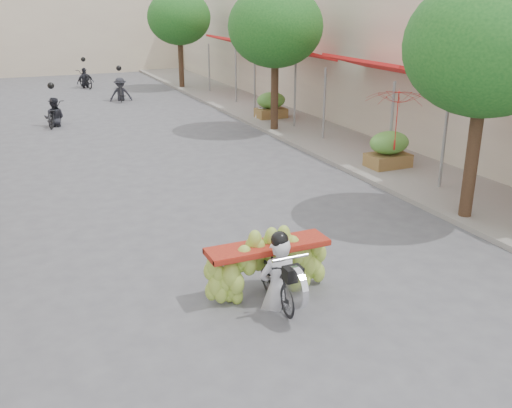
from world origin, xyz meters
name	(u,v)px	position (x,y,z in m)	size (l,w,h in m)	color
ground	(361,384)	(0.00, 0.00, 0.00)	(120.00, 120.00, 0.00)	#525257
sidewalk_right	(299,122)	(7.00, 15.00, 0.06)	(4.00, 60.00, 0.12)	gray
shophouse_row_right	(423,44)	(11.99, 14.00, 3.00)	(9.77, 40.00, 6.00)	#BEB29D
far_building	(53,18)	(0.00, 38.00, 3.50)	(20.00, 6.00, 7.00)	beige
street_tree_near	(487,47)	(5.40, 4.00, 3.78)	(3.40, 3.40, 5.25)	#3A2719
street_tree_mid	(275,27)	(5.40, 14.00, 3.78)	(3.40, 3.40, 5.25)	#3A2719
street_tree_far	(179,18)	(5.40, 26.00, 3.78)	(3.40, 3.40, 5.25)	#3A2719
produce_crate_mid	(389,147)	(6.20, 8.00, 0.71)	(1.20, 0.88, 1.16)	brown
produce_crate_far	(271,103)	(6.20, 16.00, 0.71)	(1.20, 0.88, 1.16)	brown
banana_motorbike	(273,259)	(-0.11, 2.44, 0.74)	(2.20, 1.74, 2.21)	black
market_umbrella	(401,88)	(6.01, 7.46, 2.46)	(2.03, 2.03, 1.71)	#A81C16
pedestrian	(263,96)	(5.94, 16.20, 0.99)	(0.88, 0.55, 1.74)	silver
bg_motorbike_a	(53,107)	(-2.06, 18.38, 0.74)	(1.13, 1.77, 1.95)	black
bg_motorbike_b	(120,84)	(1.49, 23.33, 0.83)	(1.13, 1.91, 1.95)	black
bg_motorbike_c	(85,74)	(0.52, 28.49, 0.78)	(1.06, 1.82, 1.95)	black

